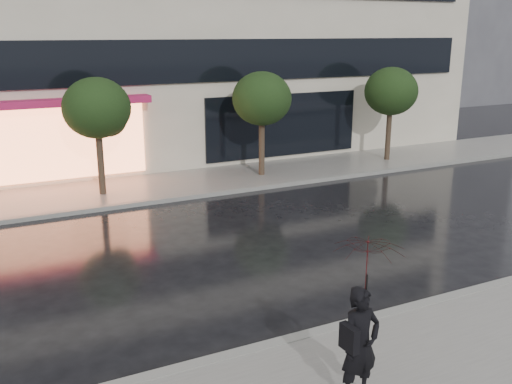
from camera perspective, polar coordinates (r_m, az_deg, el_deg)
ground at (r=12.26m, az=9.45°, el=-10.53°), size 120.00×120.00×0.00m
sidewalk_near at (r=10.14m, az=20.68°, el=-17.05°), size 60.00×4.50×0.12m
sidewalk_far at (r=20.87m, az=-7.11°, el=0.86°), size 60.00×3.50×0.12m
curb_near at (r=11.52m, az=12.42°, el=-12.10°), size 60.00×0.25×0.14m
curb_far at (r=19.28m, az=-5.37°, el=-0.30°), size 60.00×0.25×0.14m
tree_mid_west at (r=19.36m, az=-15.48°, el=7.90°), size 2.20×2.20×3.99m
tree_mid_east at (r=21.32m, az=0.70°, el=9.14°), size 2.20×2.20×3.99m
tree_far_east at (r=24.62m, az=13.41°, el=9.61°), size 2.20×2.20×3.99m
pedestrian_with_umbrella at (r=8.34m, az=10.84°, el=-10.19°), size 1.06×1.08×2.52m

